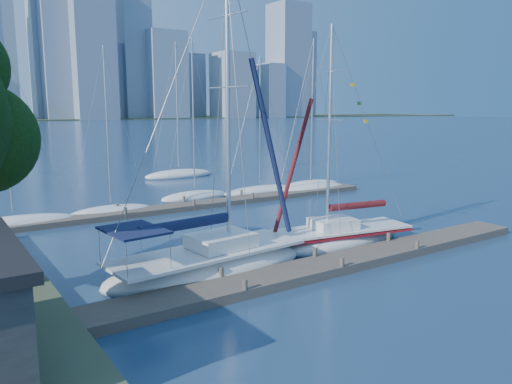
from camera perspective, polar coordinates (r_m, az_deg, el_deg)
ground at (r=22.96m, az=8.19°, el=-8.79°), size 700.00×700.00×0.00m
near_dock at (r=22.90m, az=8.20°, el=-8.32°), size 26.00×2.00×0.40m
far_dock at (r=36.86m, az=-6.27°, el=-1.43°), size 30.00×1.80×0.36m
sailboat_navy at (r=21.83m, az=-5.46°, el=-6.84°), size 9.76×3.97×14.43m
sailboat_maroon at (r=26.88m, az=9.77°, el=-4.05°), size 8.32×3.92×11.81m
bg_boat_0 at (r=33.71m, az=-25.95°, el=-3.29°), size 7.74×4.90×12.11m
bg_boat_1 at (r=35.44m, az=-16.21°, el=-2.12°), size 6.14×3.67×11.48m
bg_boat_2 at (r=40.02m, az=-7.00°, el=-0.45°), size 6.07×3.39×12.77m
bg_boat_3 at (r=42.52m, az=0.44°, el=0.17°), size 7.29×2.87×11.69m
bg_boat_4 at (r=43.71m, az=6.28°, el=0.41°), size 7.82×3.13×13.21m
bg_boat_5 at (r=45.85m, az=6.24°, el=0.82°), size 6.62×2.56×11.72m
bg_boat_7 at (r=52.91m, az=-8.81°, el=2.00°), size 7.85×5.17×14.14m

